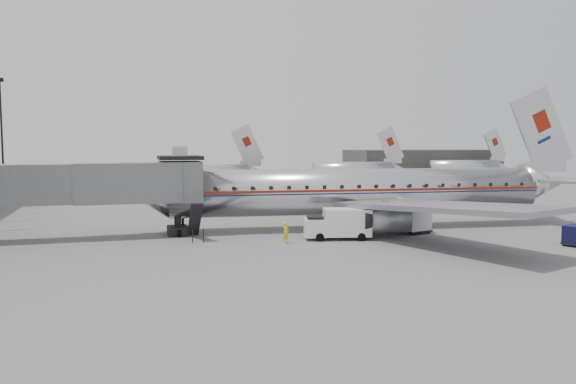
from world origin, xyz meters
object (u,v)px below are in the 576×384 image
at_px(airliner, 366,191).
at_px(baggage_cart_navy, 576,235).
at_px(baggage_cart_white, 415,222).
at_px(ramp_worker, 286,233).
at_px(service_van, 338,223).

distance_m(airliner, baggage_cart_navy, 16.62).
distance_m(airliner, baggage_cart_white, 5.24).
relative_size(airliner, baggage_cart_navy, 17.46).
height_order(baggage_cart_navy, ramp_worker, ramp_worker).
height_order(baggage_cart_navy, baggage_cart_white, baggage_cart_white).
height_order(service_van, baggage_cart_navy, service_van).
bearing_deg(service_van, baggage_cart_white, 21.65).
bearing_deg(baggage_cart_white, ramp_worker, 172.82).
height_order(airliner, ramp_worker, airliner).
distance_m(service_van, baggage_cart_navy, 17.09).
relative_size(service_van, ramp_worker, 3.33).
distance_m(service_van, baggage_cart_white, 7.22).
xyz_separation_m(baggage_cart_navy, ramp_worker, (-19.76, 6.86, 0.02)).
distance_m(baggage_cart_navy, ramp_worker, 20.92).
bearing_deg(service_van, baggage_cart_navy, -11.81).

